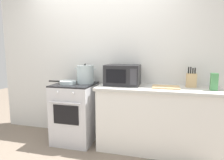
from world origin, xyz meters
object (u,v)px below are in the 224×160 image
at_px(microwave, 123,75).
at_px(knife_block, 191,80).
at_px(cutting_board, 166,87).
at_px(stock_pot, 85,74).
at_px(frying_pan, 68,82).
at_px(pasta_box, 214,82).
at_px(stove, 75,113).

relative_size(microwave, knife_block, 1.77).
bearing_deg(cutting_board, stock_pot, 176.03).
xyz_separation_m(frying_pan, cutting_board, (1.45, 0.05, -0.02)).
relative_size(stock_pot, pasta_box, 1.59).
relative_size(stove, microwave, 1.84).
relative_size(cutting_board, pasta_box, 1.64).
height_order(stove, microwave, microwave).
xyz_separation_m(stock_pot, cutting_board, (1.21, -0.08, -0.13)).
distance_m(stock_pot, pasta_box, 1.80).
distance_m(cutting_board, pasta_box, 0.59).
height_order(microwave, pasta_box, microwave).
distance_m(stock_pot, microwave, 0.59).
relative_size(stove, stock_pot, 2.63).
height_order(stove, cutting_board, cutting_board).
height_order(stock_pot, cutting_board, stock_pot).
bearing_deg(knife_block, frying_pan, -173.94).
xyz_separation_m(stove, pasta_box, (1.94, -0.03, 0.57)).
bearing_deg(microwave, knife_block, 3.71).
relative_size(knife_block, pasta_box, 1.28).
relative_size(stock_pot, microwave, 0.70).
height_order(stove, knife_block, knife_block).
bearing_deg(cutting_board, frying_pan, -178.04).
bearing_deg(stove, stock_pot, 29.72).
relative_size(stove, frying_pan, 2.06).
bearing_deg(stove, microwave, 6.11).
relative_size(microwave, cutting_board, 1.39).
distance_m(frying_pan, knife_block, 1.80).
distance_m(frying_pan, pasta_box, 2.03).
distance_m(stove, frying_pan, 0.50).
bearing_deg(microwave, pasta_box, -5.14).
distance_m(stove, microwave, 0.96).
bearing_deg(stove, knife_block, 4.76).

